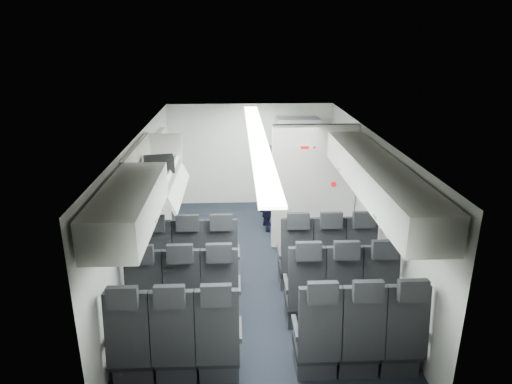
{
  "coord_description": "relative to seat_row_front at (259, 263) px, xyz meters",
  "views": [
    {
      "loc": [
        -0.31,
        -6.36,
        3.53
      ],
      "look_at": [
        0.0,
        0.4,
        1.15
      ],
      "focal_mm": 32.0,
      "sensor_mm": 36.0,
      "label": 1
    }
  ],
  "objects": [
    {
      "name": "overhead_bin_right_rear",
      "position": [
        1.4,
        -1.47,
        1.46
      ],
      "size": [
        0.53,
        1.8,
        0.4
      ],
      "color": "white",
      "rests_on": "cabin_shell"
    },
    {
      "name": "boarding_door",
      "position": [
        -1.64,
        2.09,
        0.55
      ],
      "size": [
        0.12,
        1.27,
        1.86
      ],
      "color": "silver",
      "rests_on": "cabin_shell"
    },
    {
      "name": "papers",
      "position": [
        0.48,
        2.09,
        0.67
      ],
      "size": [
        0.2,
        0.08,
        0.15
      ],
      "primitive_type": "cube",
      "rotation": [
        0.0,
        0.0,
        0.31
      ],
      "color": "white",
      "rests_on": "flight_attendant"
    },
    {
      "name": "flight_attendant",
      "position": [
        0.29,
        2.14,
        0.41
      ],
      "size": [
        0.49,
        0.66,
        1.62
      ],
      "primitive_type": "imported",
      "rotation": [
        0.0,
        0.0,
        1.76
      ],
      "color": "black",
      "rests_on": "ground"
    },
    {
      "name": "cabin_shell",
      "position": [
        0.0,
        0.53,
        0.72
      ],
      "size": [
        3.41,
        6.01,
        2.16
      ],
      "color": "black",
      "rests_on": "ground"
    },
    {
      "name": "seat_row_rear",
      "position": [
        0.0,
        -1.8,
        0.0
      ],
      "size": [
        3.33,
        0.56,
        1.24
      ],
      "color": "black",
      "rests_on": "cabin_shell"
    },
    {
      "name": "overhead_bin_left_rear",
      "position": [
        -1.4,
        -1.47,
        1.46
      ],
      "size": [
        0.53,
        1.8,
        0.4
      ],
      "color": "white",
      "rests_on": "cabin_shell"
    },
    {
      "name": "carry_on_bag",
      "position": [
        -1.38,
        0.35,
        1.37
      ],
      "size": [
        0.46,
        0.36,
        0.24
      ],
      "primitive_type": "cube",
      "rotation": [
        0.0,
        0.0,
        0.21
      ],
      "color": "black",
      "rests_on": "overhead_bin_left_front_open"
    },
    {
      "name": "overhead_bin_right_front",
      "position": [
        1.4,
        0.28,
        1.46
      ],
      "size": [
        0.53,
        1.7,
        0.4
      ],
      "color": "white",
      "rests_on": "cabin_shell"
    },
    {
      "name": "seat_row_mid",
      "position": [
        0.0,
        -0.9,
        0.0
      ],
      "size": [
        3.33,
        0.56,
        1.24
      ],
      "color": "black",
      "rests_on": "cabin_shell"
    },
    {
      "name": "galley_unit",
      "position": [
        0.95,
        3.25,
        0.55
      ],
      "size": [
        0.85,
        0.52,
        1.9
      ],
      "color": "#939399",
      "rests_on": "cabin_shell"
    },
    {
      "name": "bulkhead_partition",
      "position": [
        0.98,
        1.33,
        0.67
      ],
      "size": [
        1.4,
        0.15,
        2.13
      ],
      "color": "silver",
      "rests_on": "cabin_shell"
    },
    {
      "name": "seat_row_front",
      "position": [
        0.0,
        0.0,
        0.0
      ],
      "size": [
        3.33,
        0.56,
        1.24
      ],
      "color": "black",
      "rests_on": "cabin_shell"
    },
    {
      "name": "overhead_bin_left_front_open",
      "position": [
        -1.44,
        0.28,
        1.33
      ],
      "size": [
        0.64,
        1.7,
        0.72
      ],
      "color": "#9E9E93",
      "rests_on": "cabin_shell"
    }
  ]
}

